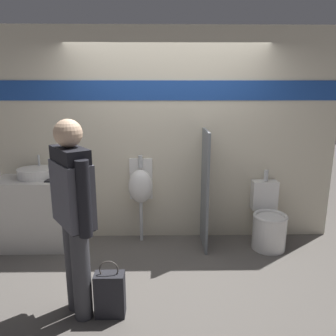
{
  "coord_description": "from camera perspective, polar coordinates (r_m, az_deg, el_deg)",
  "views": [
    {
      "loc": [
        -0.06,
        -3.57,
        1.96
      ],
      "look_at": [
        0.0,
        0.17,
        1.05
      ],
      "focal_mm": 35.0,
      "sensor_mm": 36.0,
      "label": 1
    }
  ],
  "objects": [
    {
      "name": "urinal_near_counter",
      "position": [
        4.21,
        -4.78,
        -3.18
      ],
      "size": [
        0.31,
        0.26,
        1.13
      ],
      "color": "silver",
      "rests_on": "ground_plane"
    },
    {
      "name": "shopping_bag",
      "position": [
        3.11,
        -10.08,
        -20.8
      ],
      "size": [
        0.26,
        0.14,
        0.53
      ],
      "color": "#232328",
      "rests_on": "ground_plane"
    },
    {
      "name": "person_in_vest",
      "position": [
        2.85,
        -16.17,
        -6.45
      ],
      "size": [
        0.44,
        0.51,
        1.73
      ],
      "rotation": [
        0.0,
        0.0,
        2.18
      ],
      "color": "#3D3D42",
      "rests_on": "ground_plane"
    },
    {
      "name": "sink_basin",
      "position": [
        4.36,
        -22.08,
        -0.8
      ],
      "size": [
        0.42,
        0.42,
        0.26
      ],
      "color": "white",
      "rests_on": "sink_counter"
    },
    {
      "name": "divider_near_counter",
      "position": [
        4.09,
        6.43,
        -3.79
      ],
      "size": [
        0.03,
        0.55,
        1.48
      ],
      "color": "slate",
      "rests_on": "ground_plane"
    },
    {
      "name": "toilet",
      "position": [
        4.37,
        17.05,
        -9.19
      ],
      "size": [
        0.42,
        0.59,
        0.95
      ],
      "color": "white",
      "rests_on": "ground_plane"
    },
    {
      "name": "display_wall",
      "position": [
        4.22,
        -0.1,
        5.48
      ],
      "size": [
        4.34,
        0.07,
        2.7
      ],
      "color": "beige",
      "rests_on": "ground_plane"
    },
    {
      "name": "cell_phone",
      "position": [
        4.16,
        -20.05,
        -2.05
      ],
      "size": [
        0.07,
        0.14,
        0.01
      ],
      "color": "black",
      "rests_on": "sink_counter"
    },
    {
      "name": "ground_plane",
      "position": [
        4.08,
        0.04,
        -15.08
      ],
      "size": [
        16.0,
        16.0,
        0.0
      ],
      "primitive_type": "plane",
      "color": "#5B5651"
    },
    {
      "name": "sink_counter",
      "position": [
        4.48,
        -22.34,
        -7.22
      ],
      "size": [
        0.87,
        0.51,
        0.89
      ],
      "color": "silver",
      "rests_on": "ground_plane"
    }
  ]
}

